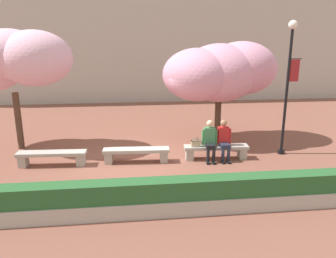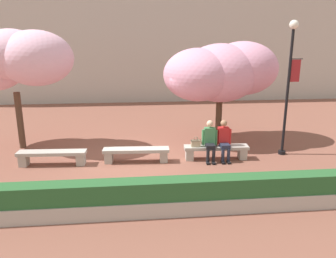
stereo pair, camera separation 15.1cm
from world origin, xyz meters
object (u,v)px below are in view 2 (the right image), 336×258
at_px(cherry_tree_secondary, 14,59).
at_px(stone_bench_near_west, 136,153).
at_px(cherry_tree_main, 220,72).
at_px(person_seated_right, 224,139).
at_px(lamp_post_with_banner, 289,77).
at_px(person_seated_left, 210,139).
at_px(handbag, 196,143).
at_px(stone_bench_west_end, 52,155).
at_px(stone_bench_center, 216,150).

bearing_deg(cherry_tree_secondary, stone_bench_near_west, -25.24).
xyz_separation_m(stone_bench_near_west, cherry_tree_main, (3.15, 2.06, 2.29)).
xyz_separation_m(person_seated_right, lamp_post_with_banner, (2.13, 0.30, 1.89)).
relative_size(stone_bench_near_west, cherry_tree_secondary, 0.51).
height_order(stone_bench_near_west, cherry_tree_main, cherry_tree_main).
bearing_deg(person_seated_left, lamp_post_with_banner, 6.57).
bearing_deg(lamp_post_with_banner, stone_bench_near_west, -177.16).
bearing_deg(lamp_post_with_banner, cherry_tree_secondary, 169.60).
bearing_deg(stone_bench_near_west, person_seated_right, -1.10).
xyz_separation_m(cherry_tree_main, cherry_tree_secondary, (-7.15, -0.17, 0.51)).
xyz_separation_m(handbag, cherry_tree_secondary, (-5.89, 1.90, 2.53)).
bearing_deg(person_seated_left, stone_bench_near_west, 178.70).
height_order(stone_bench_west_end, stone_bench_near_west, same).
bearing_deg(cherry_tree_main, person_seated_right, -99.64).
bearing_deg(stone_bench_west_end, cherry_tree_main, 19.74).
xyz_separation_m(stone_bench_center, person_seated_right, (0.22, -0.05, 0.39)).
distance_m(person_seated_right, cherry_tree_secondary, 7.46).
height_order(stone_bench_west_end, cherry_tree_main, cherry_tree_main).
relative_size(stone_bench_west_end, stone_bench_center, 1.00).
xyz_separation_m(person_seated_left, handbag, (-0.44, 0.04, -0.12)).
relative_size(person_seated_right, cherry_tree_secondary, 0.31).
distance_m(stone_bench_near_west, person_seated_left, 2.37).
bearing_deg(lamp_post_with_banner, stone_bench_west_end, -178.13).
height_order(person_seated_left, handbag, person_seated_left).
relative_size(cherry_tree_secondary, lamp_post_with_banner, 0.95).
bearing_deg(person_seated_left, cherry_tree_main, 68.88).
xyz_separation_m(stone_bench_near_west, person_seated_right, (2.80, -0.05, 0.39)).
relative_size(stone_bench_west_end, cherry_tree_secondary, 0.51).
distance_m(stone_bench_near_west, handbag, 1.92).
bearing_deg(stone_bench_center, cherry_tree_secondary, 164.01).
xyz_separation_m(stone_bench_west_end, cherry_tree_main, (5.73, 2.06, 2.29)).
bearing_deg(cherry_tree_main, handbag, -121.27).
distance_m(stone_bench_west_end, person_seated_right, 5.38).
relative_size(stone_bench_west_end, cherry_tree_main, 0.49).
height_order(person_seated_left, cherry_tree_main, cherry_tree_main).
height_order(stone_bench_near_west, handbag, handbag).
height_order(stone_bench_center, person_seated_left, person_seated_left).
xyz_separation_m(stone_bench_west_end, person_seated_right, (5.37, -0.05, 0.39)).
xyz_separation_m(person_seated_right, cherry_tree_secondary, (-6.79, 1.94, 2.41)).
bearing_deg(stone_bench_near_west, lamp_post_with_banner, 2.84).
relative_size(stone_bench_near_west, person_seated_left, 1.62).
relative_size(stone_bench_near_west, cherry_tree_main, 0.49).
bearing_deg(stone_bench_west_end, stone_bench_near_west, 0.00).
distance_m(stone_bench_near_west, person_seated_right, 2.82).
distance_m(stone_bench_west_end, cherry_tree_main, 6.50).
bearing_deg(stone_bench_near_west, stone_bench_west_end, 180.00).
bearing_deg(stone_bench_center, cherry_tree_main, 74.18).
distance_m(stone_bench_center, person_seated_left, 0.45).
relative_size(stone_bench_near_west, stone_bench_center, 1.00).
height_order(stone_bench_near_west, person_seated_left, person_seated_left).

